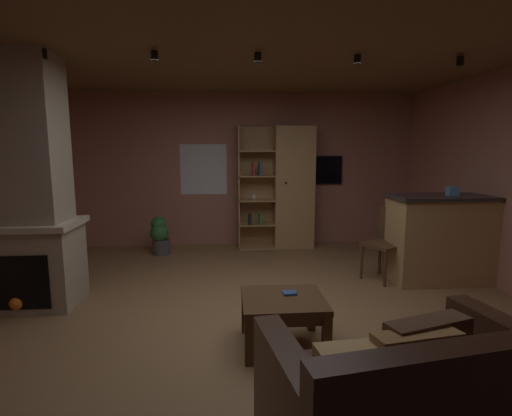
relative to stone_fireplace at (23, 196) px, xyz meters
name	(u,v)px	position (x,y,z in m)	size (l,w,h in m)	color
floor	(259,321)	(2.40, -0.57, -1.18)	(5.90, 6.18, 0.02)	olive
wall_back	(243,170)	(2.40, 2.55, 0.13)	(6.02, 0.06, 2.60)	#AD7060
ceiling	(260,39)	(2.40, -0.57, 1.44)	(5.90, 6.18, 0.02)	brown
window_pane_back	(204,169)	(1.72, 2.52, 0.15)	(0.79, 0.01, 0.85)	white
stone_fireplace	(23,196)	(0.00, 0.00, 0.00)	(1.04, 0.74, 2.60)	tan
bookshelf_cabinet	(288,188)	(3.15, 2.28, -0.16)	(1.27, 0.41, 2.04)	tan
kitchen_bar_counter	(450,238)	(4.90, 0.39, -0.62)	(1.54, 0.65, 1.09)	tan
tissue_box	(452,191)	(4.86, 0.35, -0.02)	(0.12, 0.12, 0.11)	#598CBF
leather_couch	(412,408)	(3.04, -2.35, -0.87)	(1.61, 1.14, 0.84)	#382116
coffee_table	(283,307)	(2.55, -1.08, -0.83)	(0.69, 0.62, 0.42)	#4C331E
table_book_0	(289,293)	(2.62, -1.01, -0.74)	(0.11, 0.10, 0.02)	#2D4C8C
dining_chair	(388,239)	(4.14, 0.51, -0.64)	(0.57, 0.57, 0.92)	#4C331E
potted_floor_plant	(160,235)	(1.04, 1.93, -0.86)	(0.30, 0.32, 0.62)	#4C4C51
wall_mounted_tv	(317,170)	(3.69, 2.49, 0.13)	(0.87, 0.06, 0.49)	black
track_light_spot_0	(43,54)	(0.40, -0.22, 1.36)	(0.07, 0.07, 0.09)	black
track_light_spot_1	(155,56)	(1.43, -0.23, 1.36)	(0.07, 0.07, 0.09)	black
track_light_spot_2	(258,57)	(2.41, -0.25, 1.36)	(0.07, 0.07, 0.09)	black
track_light_spot_3	(358,59)	(3.40, -0.25, 1.36)	(0.07, 0.07, 0.09)	black
track_light_spot_4	(460,61)	(4.45, -0.27, 1.36)	(0.07, 0.07, 0.09)	black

